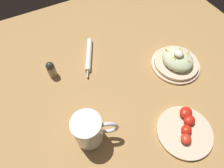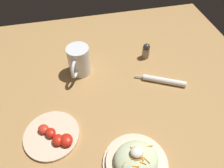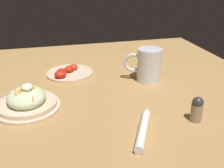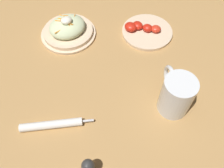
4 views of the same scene
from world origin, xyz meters
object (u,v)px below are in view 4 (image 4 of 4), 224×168
(salad_plate, at_px, (68,29))
(salt_shaker, at_px, (88,168))
(beer_mug, at_px, (176,96))
(napkin_roll, at_px, (52,125))
(tomato_plate, at_px, (145,31))

(salad_plate, distance_m, salt_shaker, 0.55)
(salt_shaker, bearing_deg, beer_mug, -174.85)
(napkin_roll, relative_size, tomato_plate, 1.03)
(salad_plate, xyz_separation_m, tomato_plate, (-0.26, 0.16, -0.02))
(tomato_plate, bearing_deg, salt_shaker, 36.34)
(beer_mug, distance_m, salt_shaker, 0.33)
(salad_plate, height_order, beer_mug, beer_mug)
(salad_plate, relative_size, beer_mug, 1.47)
(beer_mug, distance_m, tomato_plate, 0.35)
(napkin_roll, height_order, salt_shaker, salt_shaker)
(napkin_roll, height_order, tomato_plate, tomato_plate)
(beer_mug, relative_size, tomato_plate, 0.74)
(salad_plate, xyz_separation_m, napkin_roll, (0.23, 0.33, -0.02))
(beer_mug, height_order, tomato_plate, beer_mug)
(napkin_roll, distance_m, salt_shaker, 0.19)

